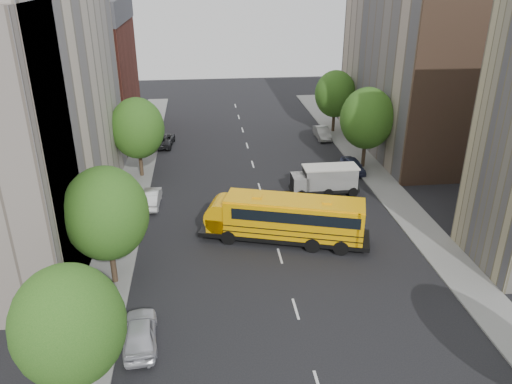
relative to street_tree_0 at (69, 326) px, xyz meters
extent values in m
plane|color=black|center=(11.00, 14.00, -4.64)|extent=(120.00, 120.00, 0.00)
cube|color=slate|center=(-0.50, 19.00, -4.58)|extent=(3.00, 80.00, 0.12)
cube|color=slate|center=(22.50, 19.00, -4.58)|extent=(3.00, 80.00, 0.12)
cube|color=silver|center=(11.00, 24.00, -4.64)|extent=(0.15, 64.00, 0.01)
cube|color=beige|center=(-7.00, 20.00, 5.36)|extent=(10.00, 26.00, 20.00)
cube|color=maroon|center=(-7.00, 42.00, 1.86)|extent=(10.00, 15.00, 13.00)
cube|color=tan|center=(29.00, 34.00, 4.36)|extent=(10.00, 22.00, 18.00)
cube|color=brown|center=(29.00, 23.00, 4.36)|extent=(10.10, 0.30, 18.00)
cylinder|color=#38281C|center=(0.00, 0.00, -3.29)|extent=(0.36, 0.36, 2.70)
ellipsoid|color=#1F5516|center=(0.00, 0.00, 0.01)|extent=(4.80, 4.80, 5.52)
cylinder|color=#38281C|center=(0.00, 10.00, -3.20)|extent=(0.36, 0.36, 2.88)
ellipsoid|color=#1F5516|center=(0.00, 10.00, 0.32)|extent=(5.12, 5.12, 5.89)
cylinder|color=#38281C|center=(0.00, 28.00, -3.24)|extent=(0.36, 0.36, 2.81)
ellipsoid|color=#1F5516|center=(0.00, 28.00, 0.20)|extent=(4.99, 4.99, 5.74)
cylinder|color=#38281C|center=(22.00, 28.00, -3.16)|extent=(0.36, 0.36, 2.95)
ellipsoid|color=#1F5516|center=(22.00, 28.00, 0.44)|extent=(5.25, 5.25, 6.04)
cylinder|color=#38281C|center=(22.00, 40.00, -3.27)|extent=(0.36, 0.36, 2.74)
ellipsoid|color=#1F5516|center=(22.00, 40.00, 0.07)|extent=(4.86, 4.86, 5.59)
cube|color=black|center=(11.62, 14.12, -4.04)|extent=(12.61, 6.30, 0.33)
cube|color=#FFAE05|center=(12.36, 13.90, -2.60)|extent=(10.28, 5.54, 2.53)
cube|color=#FFAE05|center=(6.78, 15.61, -3.37)|extent=(2.64, 3.00, 1.10)
cube|color=black|center=(7.89, 15.27, -2.05)|extent=(1.27, 2.58, 1.32)
cube|color=#FFAE05|center=(12.36, 13.90, -1.32)|extent=(10.22, 5.33, 0.15)
cube|color=black|center=(12.57, 13.83, -2.05)|extent=(9.46, 5.34, 0.83)
cube|color=black|center=(12.36, 13.90, -3.48)|extent=(10.30, 5.60, 0.07)
cube|color=black|center=(12.36, 13.90, -3.04)|extent=(10.30, 5.60, 0.07)
cube|color=#FFAE05|center=(17.15, 12.43, -2.60)|extent=(0.97, 2.68, 2.53)
cube|color=#FFAE05|center=(9.52, 14.77, -1.21)|extent=(0.83, 0.83, 0.11)
cube|color=#FFAE05|center=(14.78, 13.16, -1.21)|extent=(0.83, 0.83, 0.11)
cylinder|color=#FFAE05|center=(6.78, 15.61, -2.82)|extent=(2.95, 3.10, 2.31)
cylinder|color=red|center=(7.82, 13.74, -2.99)|extent=(0.54, 0.20, 0.55)
cylinder|color=black|center=(7.11, 14.07, -4.09)|extent=(1.15, 0.64, 1.10)
cylinder|color=black|center=(7.92, 16.70, -4.09)|extent=(1.15, 0.64, 1.10)
cylinder|color=black|center=(13.54, 12.10, -4.09)|extent=(1.15, 0.64, 1.10)
cylinder|color=black|center=(14.34, 14.73, -4.09)|extent=(1.15, 0.64, 1.10)
cylinder|color=black|center=(15.64, 11.45, -4.09)|extent=(1.15, 0.64, 1.10)
cylinder|color=black|center=(16.45, 14.08, -4.09)|extent=(1.15, 0.64, 1.10)
cube|color=black|center=(16.54, 22.10, -4.14)|extent=(6.01, 2.03, 0.30)
cube|color=white|center=(17.04, 22.10, -3.09)|extent=(4.61, 1.93, 1.80)
cube|color=white|center=(14.34, 22.08, -3.39)|extent=(1.41, 1.91, 1.20)
cube|color=silver|center=(17.04, 22.10, -2.14)|extent=(4.81, 2.03, 0.12)
cylinder|color=black|center=(14.34, 21.08, -4.22)|extent=(0.84, 0.25, 0.84)
cylinder|color=black|center=(14.33, 23.08, -4.22)|extent=(0.84, 0.25, 0.84)
cylinder|color=black|center=(16.74, 21.10, -4.22)|extent=(0.84, 0.25, 0.84)
cylinder|color=black|center=(16.73, 23.10, -4.22)|extent=(0.84, 0.25, 0.84)
cylinder|color=black|center=(18.94, 21.11, -4.22)|extent=(0.84, 0.25, 0.84)
cylinder|color=black|center=(18.93, 23.11, -4.22)|extent=(0.84, 0.25, 0.84)
imported|color=silver|center=(2.20, 4.00, -3.90)|extent=(2.06, 4.47, 1.48)
imported|color=silver|center=(1.40, 21.33, -3.94)|extent=(1.65, 4.32, 1.40)
imported|color=black|center=(1.52, 37.06, -3.95)|extent=(2.75, 5.16, 1.38)
imported|color=#323858|center=(20.60, 26.84, -3.97)|extent=(1.91, 4.06, 1.34)
imported|color=gray|center=(20.06, 37.58, -3.96)|extent=(1.45, 4.15, 1.37)
camera|label=1|loc=(5.97, -17.66, 13.80)|focal=35.00mm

